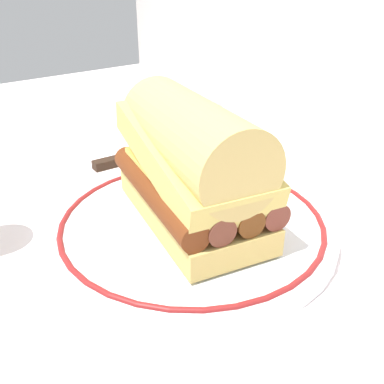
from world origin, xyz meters
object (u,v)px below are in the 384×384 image
object	(u,v)px
sausage_sandwich	(192,163)
salt_shaker	(213,122)
plate	(192,224)
butter_knife	(134,158)

from	to	relation	value
sausage_sandwich	salt_shaker	xyz separation A→B (m)	(-0.17, 0.17, -0.04)
salt_shaker	plate	bearing A→B (deg)	-44.98
plate	sausage_sandwich	bearing A→B (deg)	-147.99
sausage_sandwich	butter_knife	bearing A→B (deg)	179.10
plate	salt_shaker	world-z (taller)	salt_shaker
plate	salt_shaker	bearing A→B (deg)	135.02
plate	salt_shaker	distance (m)	0.25
plate	sausage_sandwich	distance (m)	0.07
plate	butter_knife	bearing A→B (deg)	166.91
sausage_sandwich	salt_shaker	distance (m)	0.25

